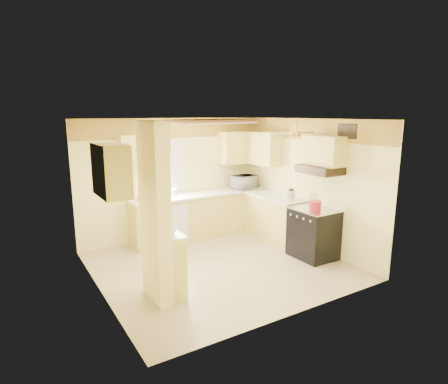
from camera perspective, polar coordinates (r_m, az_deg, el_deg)
floor at (r=6.63m, az=-0.71°, el=-11.13°), size 4.00×4.00×0.00m
ceiling at (r=6.10m, az=-0.77°, el=11.02°), size 4.00×4.00×0.00m
wall_back at (r=7.91m, az=-7.80°, el=2.01°), size 4.00×0.00×4.00m
wall_front at (r=4.77m, az=11.07°, el=-4.70°), size 4.00×0.00×4.00m
wall_left at (r=5.53m, az=-18.87°, el=-2.82°), size 0.00×3.80×3.80m
wall_right at (r=7.45m, az=12.60°, el=1.22°), size 0.00×3.80×3.80m
wallpaper_border at (r=7.78m, az=-7.96°, el=9.62°), size 4.00×0.02×0.40m
partition_column at (r=5.19m, az=-10.49°, el=-3.29°), size 0.20×0.70×2.50m
partition_ledge at (r=5.53m, az=-8.01°, el=-11.02°), size 0.25×0.55×0.90m
ledge_top at (r=5.37m, az=-8.16°, el=-6.39°), size 0.28×0.58×0.04m
lower_cabinets_back at (r=8.03m, az=-3.50°, el=-3.60°), size 3.00×0.60×0.90m
lower_cabinets_right at (r=7.87m, az=7.73°, el=-4.02°), size 0.60×1.40×0.90m
countertop_back at (r=7.91m, az=-3.51°, el=-0.34°), size 3.04×0.64×0.04m
countertop_right at (r=7.75m, az=7.77°, el=-0.68°), size 0.64×1.44×0.04m
dishwasher_panel at (r=7.46m, az=-7.47°, el=-5.08°), size 0.58×0.02×0.80m
window at (r=7.76m, az=-9.51°, el=4.00°), size 0.92×0.02×1.02m
upper_cab_back_left at (r=7.37m, az=-13.46°, el=5.78°), size 0.60×0.35×0.70m
upper_cab_back_right at (r=8.42m, az=2.34°, el=6.82°), size 0.90×0.35×0.70m
upper_cab_right at (r=8.20m, az=5.80°, el=6.63°), size 0.35×1.00×0.70m
upper_cab_left_wall at (r=5.21m, az=-16.82°, el=3.19°), size 0.35×0.75×0.70m
upper_cab_over_stove at (r=6.85m, az=15.01°, el=6.10°), size 0.35×0.76×0.52m
stove at (r=7.04m, az=13.48°, el=-6.09°), size 0.68×0.77×0.92m
range_hood at (r=6.83m, az=14.37°, el=3.33°), size 0.50×0.76×0.14m
poster_menu at (r=5.11m, az=-9.58°, el=3.37°), size 0.02×0.42×0.57m
poster_nashville at (r=5.25m, az=-9.33°, el=-3.66°), size 0.02×0.42×0.57m
ceiling_light_panel at (r=6.59m, az=-2.27°, el=10.69°), size 1.35×0.95×0.06m
ceiling_fan at (r=6.14m, az=10.81°, el=8.82°), size 1.15×1.15×0.26m
vent_grate at (r=6.70m, az=18.28°, el=8.80°), size 0.02×0.40×0.25m
microwave at (r=8.41m, az=3.04°, el=1.54°), size 0.58×0.44×0.29m
bowl at (r=5.34m, az=-8.41°, el=-5.95°), size 0.24×0.24×0.05m
dutch_oven at (r=6.84m, az=13.68°, el=-1.97°), size 0.23×0.23×0.16m
kettle at (r=7.35m, az=10.22°, el=-0.44°), size 0.15×0.15×0.23m
dish_rack at (r=7.43m, az=-11.27°, el=-0.50°), size 0.45×0.35×0.24m
utensil_crock at (r=7.73m, az=-7.59°, el=-0.03°), size 0.11×0.11×0.21m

